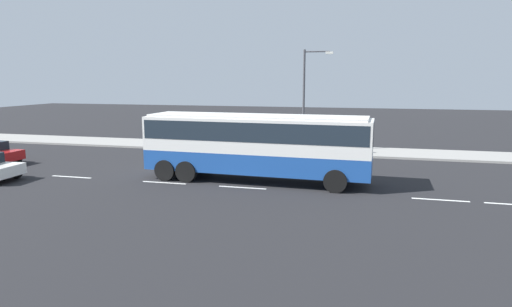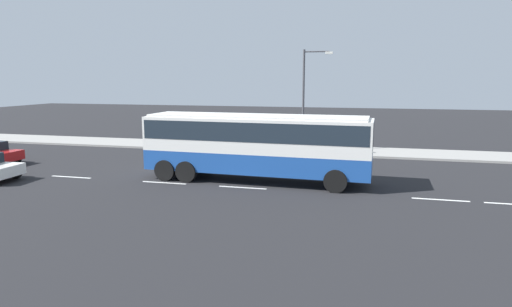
% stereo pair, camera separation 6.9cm
% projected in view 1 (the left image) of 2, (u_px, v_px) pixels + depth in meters
% --- Properties ---
extents(ground_plane, '(120.00, 120.00, 0.00)m').
position_uv_depth(ground_plane, '(234.00, 176.00, 23.99)').
color(ground_plane, black).
extents(sidewalk_curb, '(80.00, 4.00, 0.15)m').
position_uv_depth(sidewalk_curb, '(271.00, 148.00, 33.02)').
color(sidewalk_curb, gray).
rests_on(sidewalk_curb, ground_plane).
extents(lane_centreline, '(44.19, 0.16, 0.01)m').
position_uv_depth(lane_centreline, '(341.00, 194.00, 20.26)').
color(lane_centreline, white).
rests_on(lane_centreline, ground_plane).
extents(coach_bus, '(11.69, 3.11, 3.43)m').
position_uv_depth(coach_bus, '(256.00, 141.00, 22.43)').
color(coach_bus, '#1E4C9E').
rests_on(coach_bus, ground_plane).
extents(pedestrian_near_curb, '(0.32, 0.32, 1.53)m').
position_uv_depth(pedestrian_near_curb, '(356.00, 141.00, 30.18)').
color(pedestrian_near_curb, brown).
rests_on(pedestrian_near_curb, sidewalk_curb).
extents(street_lamp, '(2.03, 0.24, 7.09)m').
position_uv_depth(street_lamp, '(307.00, 93.00, 30.40)').
color(street_lamp, '#47474C').
rests_on(street_lamp, sidewalk_curb).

